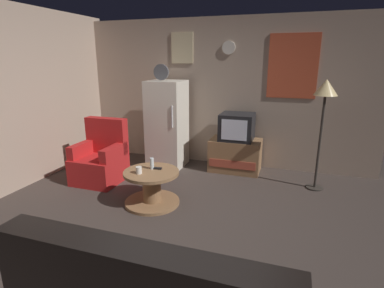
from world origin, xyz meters
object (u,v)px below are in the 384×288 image
object	(u,v)px
standing_lamp	(325,96)
armchair	(101,160)
coffee_table	(152,187)
crt_tv	(237,127)
mug_ceramic_white	(139,170)
remote_control	(156,168)
wine_glass	(152,163)
fridge	(167,124)
tv_stand	(235,155)

from	to	relation	value
standing_lamp	armchair	xyz separation A→B (m)	(-3.17, -0.73, -1.02)
coffee_table	crt_tv	bearing A→B (deg)	63.01
crt_tv	coffee_table	bearing A→B (deg)	-116.99
mug_ceramic_white	remote_control	distance (m)	0.26
standing_lamp	wine_glass	size ratio (longest dim) A/B	10.60
mug_ceramic_white	remote_control	bearing A→B (deg)	57.78
fridge	remote_control	bearing A→B (deg)	-72.87
crt_tv	standing_lamp	bearing A→B (deg)	-16.43
crt_tv	mug_ceramic_white	bearing A→B (deg)	-118.25
wine_glass	remote_control	distance (m)	0.08
fridge	standing_lamp	bearing A→B (deg)	-5.74
fridge	coffee_table	bearing A→B (deg)	-74.87
standing_lamp	coffee_table	bearing A→B (deg)	-149.54
tv_stand	armchair	bearing A→B (deg)	-149.94
fridge	crt_tv	xyz separation A→B (m)	(1.20, 0.12, 0.01)
fridge	remote_control	world-z (taller)	fridge
coffee_table	mug_ceramic_white	xyz separation A→B (m)	(-0.11, -0.12, 0.27)
standing_lamp	remote_control	size ratio (longest dim) A/B	10.60
wine_glass	remote_control	bearing A→B (deg)	11.09
armchair	coffee_table	bearing A→B (deg)	-23.74
tv_stand	remote_control	size ratio (longest dim) A/B	5.60
remote_control	coffee_table	bearing A→B (deg)	-112.24
mug_ceramic_white	crt_tv	bearing A→B (deg)	61.75
standing_lamp	armchair	size ratio (longest dim) A/B	1.66
wine_glass	mug_ceramic_white	world-z (taller)	wine_glass
crt_tv	wine_glass	xyz separation A→B (m)	(-0.83, -1.50, -0.24)
crt_tv	mug_ceramic_white	world-z (taller)	crt_tv
fridge	tv_stand	xyz separation A→B (m)	(1.19, 0.12, -0.48)
tv_stand	crt_tv	size ratio (longest dim) A/B	1.56
wine_glass	standing_lamp	bearing A→B (deg)	28.40
standing_lamp	mug_ceramic_white	bearing A→B (deg)	-148.41
fridge	coffee_table	xyz separation A→B (m)	(0.40, -1.46, -0.53)
fridge	coffee_table	size ratio (longest dim) A/B	2.46
crt_tv	standing_lamp	world-z (taller)	standing_lamp
standing_lamp	crt_tv	bearing A→B (deg)	163.57
standing_lamp	remote_control	world-z (taller)	standing_lamp
crt_tv	coffee_table	xyz separation A→B (m)	(-0.81, -1.59, -0.54)
tv_stand	coffee_table	xyz separation A→B (m)	(-0.80, -1.59, -0.05)
coffee_table	mug_ceramic_white	world-z (taller)	mug_ceramic_white
tv_stand	armchair	distance (m)	2.20
wine_glass	armchair	bearing A→B (deg)	159.52
fridge	mug_ceramic_white	world-z (taller)	fridge
wine_glass	armchair	distance (m)	1.17
armchair	tv_stand	bearing A→B (deg)	30.06
crt_tv	standing_lamp	size ratio (longest dim) A/B	0.34
remote_control	wine_glass	bearing A→B (deg)	-175.50
wine_glass	mug_ceramic_white	xyz separation A→B (m)	(-0.08, -0.21, -0.03)
crt_tv	coffee_table	distance (m)	1.86
remote_control	tv_stand	bearing A→B (deg)	56.09
wine_glass	coffee_table	bearing A→B (deg)	-72.02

